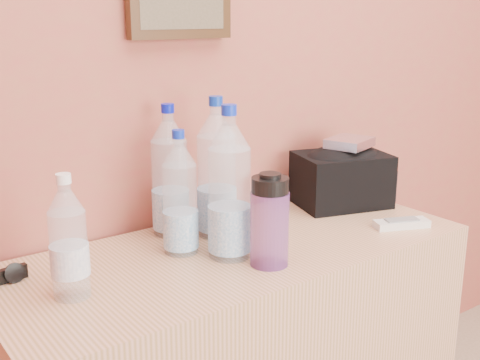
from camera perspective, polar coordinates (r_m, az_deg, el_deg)
name	(u,v)px	position (r m, az deg, el deg)	size (l,w,h in m)	color
pet_large_a	(180,200)	(1.47, -5.71, -1.85)	(0.08, 0.08, 0.31)	#D1E4FF
pet_large_b	(217,175)	(1.57, -2.24, 0.46)	(0.10, 0.10, 0.37)	white
pet_large_c	(170,178)	(1.59, -6.67, 0.22)	(0.10, 0.10, 0.35)	silver
pet_large_d	(229,192)	(1.43, -1.01, -1.10)	(0.10, 0.10, 0.37)	#ABCFDD
pet_small	(69,244)	(1.29, -15.94, -5.85)	(0.08, 0.08, 0.27)	white
nalgene_bottle	(270,220)	(1.40, 2.83, -3.85)	(0.09, 0.09, 0.22)	#783D90
ac_remote	(402,224)	(1.73, 15.07, -4.03)	(0.15, 0.05, 0.02)	beige
toiletry_bag	(342,176)	(1.87, 9.61, 0.37)	(0.27, 0.19, 0.18)	black
foil_packet	(350,143)	(1.85, 10.35, 3.51)	(0.13, 0.11, 0.03)	silver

